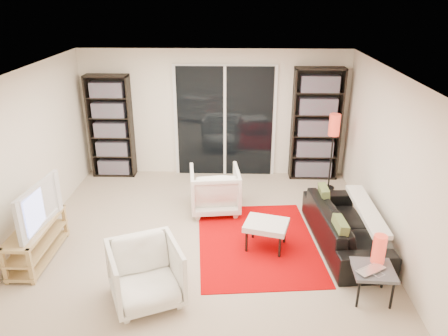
{
  "coord_description": "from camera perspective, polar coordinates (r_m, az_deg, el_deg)",
  "views": [
    {
      "loc": [
        0.43,
        -5.5,
        3.4
      ],
      "look_at": [
        0.25,
        0.3,
        1.0
      ],
      "focal_mm": 35.0,
      "sensor_mm": 36.0,
      "label": 1
    }
  ],
  "objects": [
    {
      "name": "floor",
      "position": [
        6.48,
        -2.32,
        -9.2
      ],
      "size": [
        5.0,
        5.0,
        0.0
      ],
      "primitive_type": "plane",
      "color": "#C3AF96",
      "rests_on": "ground"
    },
    {
      "name": "wall_back",
      "position": [
        8.31,
        -1.27,
        7.11
      ],
      "size": [
        5.0,
        0.02,
        2.4
      ],
      "primitive_type": "cube",
      "color": "white",
      "rests_on": "ground"
    },
    {
      "name": "wall_front",
      "position": [
        3.74,
        -5.3,
        -13.62
      ],
      "size": [
        5.0,
        0.02,
        2.4
      ],
      "primitive_type": "cube",
      "color": "white",
      "rests_on": "ground"
    },
    {
      "name": "wall_left",
      "position": [
        6.61,
        -24.68,
        0.89
      ],
      "size": [
        0.02,
        5.0,
        2.4
      ],
      "primitive_type": "cube",
      "color": "white",
      "rests_on": "ground"
    },
    {
      "name": "wall_right",
      "position": [
        6.27,
        20.92,
        0.4
      ],
      "size": [
        0.02,
        5.0,
        2.4
      ],
      "primitive_type": "cube",
      "color": "white",
      "rests_on": "ground"
    },
    {
      "name": "ceiling",
      "position": [
        5.6,
        -2.71,
        12.18
      ],
      "size": [
        5.0,
        5.0,
        0.02
      ],
      "primitive_type": "cube",
      "color": "white",
      "rests_on": "wall_back"
    },
    {
      "name": "sliding_door",
      "position": [
        8.3,
        0.11,
        6.03
      ],
      "size": [
        1.92,
        0.08,
        2.16
      ],
      "color": "white",
      "rests_on": "ground"
    },
    {
      "name": "bookshelf_left",
      "position": [
        8.54,
        -14.56,
        5.24
      ],
      "size": [
        0.8,
        0.3,
        1.95
      ],
      "color": "black",
      "rests_on": "ground"
    },
    {
      "name": "bookshelf_right",
      "position": [
        8.31,
        11.95,
        5.55
      ],
      "size": [
        0.9,
        0.3,
        2.1
      ],
      "color": "black",
      "rests_on": "ground"
    },
    {
      "name": "tv_stand",
      "position": [
        6.43,
        -23.22,
        -8.75
      ],
      "size": [
        0.39,
        1.22,
        0.5
      ],
      "color": "tan",
      "rests_on": "floor"
    },
    {
      "name": "tv",
      "position": [
        6.18,
        -23.8,
        -4.5
      ],
      "size": [
        0.24,
        1.04,
        0.59
      ],
      "primitive_type": "imported",
      "rotation": [
        0.0,
        0.0,
        1.47
      ],
      "color": "black",
      "rests_on": "tv_stand"
    },
    {
      "name": "rug",
      "position": [
        6.4,
        4.3,
        -9.65
      ],
      "size": [
        1.85,
        2.38,
        0.01
      ],
      "primitive_type": "cube",
      "rotation": [
        0.0,
        0.0,
        0.1
      ],
      "color": "#B80002",
      "rests_on": "floor"
    },
    {
      "name": "sofa",
      "position": [
        6.44,
        15.52,
        -7.4
      ],
      "size": [
        0.94,
        2.0,
        0.57
      ],
      "primitive_type": "imported",
      "rotation": [
        0.0,
        0.0,
        1.67
      ],
      "color": "black",
      "rests_on": "floor"
    },
    {
      "name": "armchair_back",
      "position": [
        7.09,
        -1.2,
        -2.85
      ],
      "size": [
        0.87,
        0.89,
        0.73
      ],
      "primitive_type": "imported",
      "rotation": [
        0.0,
        0.0,
        3.26
      ],
      "color": "white",
      "rests_on": "floor"
    },
    {
      "name": "armchair_front",
      "position": [
        5.22,
        -10.19,
        -13.47
      ],
      "size": [
        1.03,
        1.04,
        0.73
      ],
      "primitive_type": "imported",
      "rotation": [
        0.0,
        0.0,
        0.42
      ],
      "color": "white",
      "rests_on": "floor"
    },
    {
      "name": "ottoman",
      "position": [
        6.13,
        5.55,
        -7.53
      ],
      "size": [
        0.68,
        0.61,
        0.4
      ],
      "color": "white",
      "rests_on": "floor"
    },
    {
      "name": "side_table",
      "position": [
        5.47,
        18.9,
        -12.73
      ],
      "size": [
        0.49,
        0.49,
        0.4
      ],
      "color": "#4C4C51",
      "rests_on": "floor"
    },
    {
      "name": "laptop",
      "position": [
        5.36,
        19.04,
        -12.76
      ],
      "size": [
        0.42,
        0.38,
        0.03
      ],
      "primitive_type": "imported",
      "rotation": [
        0.0,
        0.0,
        0.57
      ],
      "color": "silver",
      "rests_on": "side_table"
    },
    {
      "name": "table_lamp",
      "position": [
        5.5,
        19.6,
        -9.92
      ],
      "size": [
        0.16,
        0.16,
        0.35
      ],
      "primitive_type": "cylinder",
      "color": "red",
      "rests_on": "side_table"
    },
    {
      "name": "floor_lamp",
      "position": [
        7.84,
        14.13,
        4.5
      ],
      "size": [
        0.21,
        0.21,
        1.4
      ],
      "color": "black",
      "rests_on": "floor"
    }
  ]
}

